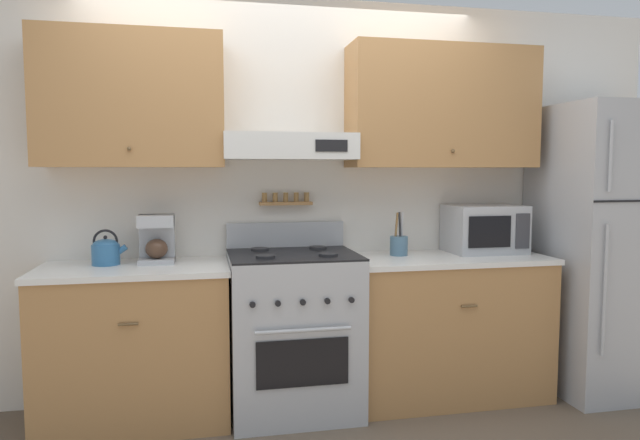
{
  "coord_description": "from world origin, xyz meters",
  "views": [
    {
      "loc": [
        -0.53,
        -3.04,
        1.46
      ],
      "look_at": [
        0.16,
        0.26,
        1.16
      ],
      "focal_mm": 32.0,
      "sensor_mm": 36.0,
      "label": 1
    }
  ],
  "objects_px": {
    "utensil_crock": "(399,245)",
    "microwave": "(484,229)",
    "stove_range": "(293,331)",
    "coffee_maker": "(157,239)",
    "tea_kettle": "(106,251)",
    "refrigerator": "(603,249)"
  },
  "relations": [
    {
      "from": "stove_range",
      "to": "microwave",
      "type": "relative_size",
      "value": 2.35
    },
    {
      "from": "tea_kettle",
      "to": "coffee_maker",
      "type": "height_order",
      "value": "coffee_maker"
    },
    {
      "from": "stove_range",
      "to": "refrigerator",
      "type": "height_order",
      "value": "refrigerator"
    },
    {
      "from": "stove_range",
      "to": "coffee_maker",
      "type": "height_order",
      "value": "coffee_maker"
    },
    {
      "from": "refrigerator",
      "to": "coffee_maker",
      "type": "xyz_separation_m",
      "value": [
        -2.86,
        0.19,
        0.11
      ]
    },
    {
      "from": "stove_range",
      "to": "refrigerator",
      "type": "distance_m",
      "value": 2.12
    },
    {
      "from": "microwave",
      "to": "utensil_crock",
      "type": "height_order",
      "value": "microwave"
    },
    {
      "from": "tea_kettle",
      "to": "refrigerator",
      "type": "bearing_deg",
      "value": -3.08
    },
    {
      "from": "tea_kettle",
      "to": "utensil_crock",
      "type": "distance_m",
      "value": 1.78
    },
    {
      "from": "utensil_crock",
      "to": "coffee_maker",
      "type": "bearing_deg",
      "value": 179.17
    },
    {
      "from": "tea_kettle",
      "to": "utensil_crock",
      "type": "relative_size",
      "value": 0.74
    },
    {
      "from": "refrigerator",
      "to": "coffee_maker",
      "type": "relative_size",
      "value": 6.59
    },
    {
      "from": "coffee_maker",
      "to": "utensil_crock",
      "type": "relative_size",
      "value": 1.02
    },
    {
      "from": "stove_range",
      "to": "microwave",
      "type": "bearing_deg",
      "value": 5.79
    },
    {
      "from": "stove_range",
      "to": "microwave",
      "type": "xyz_separation_m",
      "value": [
        1.31,
        0.13,
        0.58
      ]
    },
    {
      "from": "coffee_maker",
      "to": "microwave",
      "type": "relative_size",
      "value": 0.6
    },
    {
      "from": "utensil_crock",
      "to": "microwave",
      "type": "bearing_deg",
      "value": 1.69
    },
    {
      "from": "coffee_maker",
      "to": "microwave",
      "type": "distance_m",
      "value": 2.1
    },
    {
      "from": "stove_range",
      "to": "refrigerator",
      "type": "xyz_separation_m",
      "value": [
        2.07,
        -0.05,
        0.45
      ]
    },
    {
      "from": "microwave",
      "to": "stove_range",
      "type": "bearing_deg",
      "value": -174.21
    },
    {
      "from": "stove_range",
      "to": "utensil_crock",
      "type": "bearing_deg",
      "value": 9.26
    },
    {
      "from": "refrigerator",
      "to": "coffee_maker",
      "type": "bearing_deg",
      "value": 176.18
    }
  ]
}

